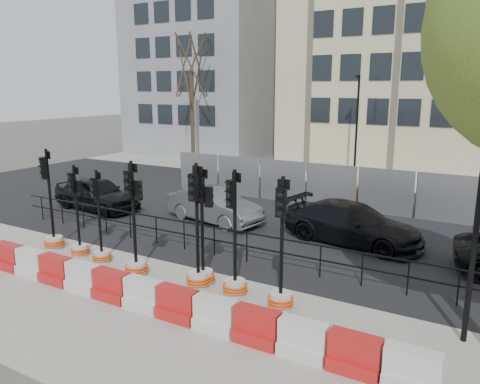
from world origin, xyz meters
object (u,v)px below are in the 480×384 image
Objects in this scene: traffic_signal_a at (53,229)px; car_c at (353,224)px; lamp_post_near at (480,196)px; car_a at (96,193)px; traffic_signal_h at (281,282)px; traffic_signal_d at (135,249)px.

traffic_signal_a reaches higher than car_c.
car_a is at bearing 165.13° from lamp_post_near.
traffic_signal_h is at bearing -172.43° from lamp_post_near.
car_c is (8.61, 5.58, 0.01)m from traffic_signal_a.
traffic_signal_h is at bearing -170.76° from car_c.
lamp_post_near is 1.16× the size of car_c.
traffic_signal_a is 10.26m from car_c.
traffic_signal_a is at bearing 172.36° from traffic_signal_d.
traffic_signal_a is at bearing 132.90° from car_c.
lamp_post_near is at bearing 20.15° from traffic_signal_a.
traffic_signal_h is at bearing 17.32° from traffic_signal_a.
lamp_post_near reaches higher than car_a.
traffic_signal_d is at bearing -119.73° from car_a.
lamp_post_near is 1.33× the size of car_a.
car_c is at bearing 51.37° from traffic_signal_a.
lamp_post_near is at bearing -98.76° from car_a.
traffic_signal_d is (-8.62, -0.73, -2.42)m from lamp_post_near.
traffic_signal_d is 4.53m from traffic_signal_h.
traffic_signal_a is 0.75× the size of car_a.
car_c is at bearing -78.00° from car_a.
traffic_signal_d is at bearing 152.20° from car_c.
car_c is at bearing 49.68° from traffic_signal_d.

